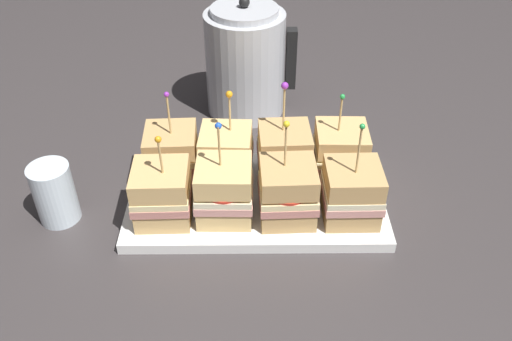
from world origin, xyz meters
The scene contains 12 objects.
ground_plane centered at (0.00, 0.00, 0.00)m, with size 6.00×6.00×0.00m, color #383333.
serving_platter centered at (0.00, 0.00, 0.01)m, with size 0.41×0.23×0.02m.
sandwich_front_far_left centered at (-0.14, -0.05, 0.06)m, with size 0.09×0.09×0.15m.
sandwich_front_center_left centered at (-0.05, -0.05, 0.06)m, with size 0.09×0.09×0.17m.
sandwich_front_center_right centered at (0.05, -0.05, 0.06)m, with size 0.09×0.09×0.17m.
sandwich_front_far_right centered at (0.14, -0.05, 0.06)m, with size 0.09×0.09×0.17m.
sandwich_back_far_left centered at (-0.14, 0.05, 0.06)m, with size 0.09×0.09×0.16m.
sandwich_back_center_left centered at (-0.05, 0.05, 0.06)m, with size 0.09×0.09×0.16m.
sandwich_back_center_right centered at (0.05, 0.04, 0.06)m, with size 0.09×0.09×0.18m.
sandwich_back_far_right centered at (0.14, 0.05, 0.06)m, with size 0.09×0.09×0.16m.
kettle_steel centered at (-0.02, 0.29, 0.11)m, with size 0.18×0.15×0.23m.
drinking_glass centered at (-0.31, -0.03, 0.05)m, with size 0.06×0.06×0.10m.
Camera 1 is at (-0.01, -0.66, 0.59)m, focal length 38.00 mm.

